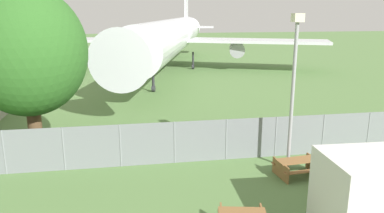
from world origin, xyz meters
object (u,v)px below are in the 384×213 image
portable_cabin (377,195)px  tree_near_hangar (27,52)px  picnic_bench_near_cabin (298,165)px  airplane (172,37)px

portable_cabin → tree_near_hangar: size_ratio=0.44×
portable_cabin → tree_near_hangar: 15.71m
picnic_bench_near_cabin → tree_near_hangar: 13.50m
airplane → portable_cabin: bearing=18.6°
picnic_bench_near_cabin → tree_near_hangar: tree_near_hangar is taller
tree_near_hangar → airplane: bearing=69.7°
picnic_bench_near_cabin → tree_near_hangar: (-11.90, 4.19, 4.79)m
airplane → picnic_bench_near_cabin: bearing=18.2°
portable_cabin → tree_near_hangar: (-12.48, 8.70, 3.93)m
picnic_bench_near_cabin → airplane: bearing=93.5°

